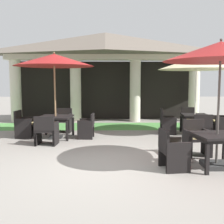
{
  "coord_description": "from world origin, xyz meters",
  "views": [
    {
      "loc": [
        0.06,
        -5.72,
        1.82
      ],
      "look_at": [
        0.22,
        2.64,
        0.92
      ],
      "focal_mm": 43.73,
      "sensor_mm": 36.0,
      "label": 1
    }
  ],
  "objects_px": {
    "patio_umbrella_mid_right": "(54,60)",
    "patio_chair_mid_right_south": "(46,131)",
    "patio_umbrella_mid_left": "(196,64)",
    "patio_chair_mid_right_east": "(87,126)",
    "patio_chair_near_foreground_west": "(172,151)",
    "patio_chair_mid_right_west": "(25,125)",
    "patio_chair_near_foreground_north": "(196,139)",
    "patio_chair_mid_left_west": "(167,122)",
    "patio_table_mid_right": "(56,119)",
    "patio_table_near_foreground": "(217,139)",
    "patio_chair_mid_left_north": "(189,120)",
    "patio_table_mid_left": "(195,117)",
    "patio_umbrella_near_foreground": "(221,53)",
    "patio_chair_mid_left_east": "(222,123)",
    "patio_chair_mid_right_north": "(63,121)",
    "patio_chair_mid_left_south": "(201,128)"
  },
  "relations": [
    {
      "from": "patio_table_near_foreground",
      "to": "patio_chair_mid_left_east",
      "type": "height_order",
      "value": "patio_chair_mid_left_east"
    },
    {
      "from": "patio_table_mid_left",
      "to": "patio_umbrella_mid_left",
      "type": "height_order",
      "value": "patio_umbrella_mid_left"
    },
    {
      "from": "patio_umbrella_mid_left",
      "to": "patio_chair_mid_right_south",
      "type": "xyz_separation_m",
      "value": [
        -4.89,
        -1.62,
        -2.07
      ]
    },
    {
      "from": "patio_chair_mid_right_south",
      "to": "patio_chair_mid_right_east",
      "type": "distance_m",
      "value": 1.48
    },
    {
      "from": "patio_chair_near_foreground_west",
      "to": "patio_chair_mid_right_west",
      "type": "height_order",
      "value": "patio_chair_mid_right_west"
    },
    {
      "from": "patio_table_near_foreground",
      "to": "patio_umbrella_mid_right",
      "type": "distance_m",
      "value": 5.54
    },
    {
      "from": "patio_chair_near_foreground_north",
      "to": "patio_table_mid_left",
      "type": "distance_m",
      "value": 3.0
    },
    {
      "from": "patio_umbrella_mid_left",
      "to": "patio_chair_mid_right_east",
      "type": "bearing_deg",
      "value": -170.22
    },
    {
      "from": "patio_table_mid_right",
      "to": "patio_chair_mid_right_east",
      "type": "bearing_deg",
      "value": -4.23
    },
    {
      "from": "patio_umbrella_mid_right",
      "to": "patio_chair_mid_right_south",
      "type": "relative_size",
      "value": 3.23
    },
    {
      "from": "patio_chair_mid_left_east",
      "to": "patio_umbrella_mid_right",
      "type": "height_order",
      "value": "patio_umbrella_mid_right"
    },
    {
      "from": "patio_chair_mid_left_north",
      "to": "patio_chair_mid_right_east",
      "type": "distance_m",
      "value": 4.19
    },
    {
      "from": "patio_chair_mid_right_south",
      "to": "patio_table_near_foreground",
      "type": "bearing_deg",
      "value": -24.1
    },
    {
      "from": "patio_umbrella_near_foreground",
      "to": "patio_chair_mid_left_north",
      "type": "xyz_separation_m",
      "value": [
        0.85,
        4.81,
        -2.04
      ]
    },
    {
      "from": "patio_umbrella_near_foreground",
      "to": "patio_table_mid_right",
      "type": "distance_m",
      "value": 5.51
    },
    {
      "from": "patio_umbrella_near_foreground",
      "to": "patio_chair_near_foreground_west",
      "type": "xyz_separation_m",
      "value": [
        -0.98,
        -0.11,
        -2.04
      ]
    },
    {
      "from": "patio_umbrella_mid_left",
      "to": "patio_chair_mid_left_south",
      "type": "distance_m",
      "value": 2.31
    },
    {
      "from": "patio_chair_mid_left_south",
      "to": "patio_table_mid_right",
      "type": "bearing_deg",
      "value": -179.31
    },
    {
      "from": "patio_table_mid_right",
      "to": "patio_chair_mid_right_west",
      "type": "height_order",
      "value": "patio_chair_mid_right_west"
    },
    {
      "from": "patio_chair_near_foreground_north",
      "to": "patio_chair_mid_left_west",
      "type": "height_order",
      "value": "patio_chair_mid_left_west"
    },
    {
      "from": "patio_chair_mid_left_south",
      "to": "patio_chair_mid_right_west",
      "type": "xyz_separation_m",
      "value": [
        -5.77,
        0.47,
        0.03
      ]
    },
    {
      "from": "patio_chair_mid_left_north",
      "to": "patio_chair_mid_left_east",
      "type": "bearing_deg",
      "value": 134.95
    },
    {
      "from": "patio_umbrella_near_foreground",
      "to": "patio_chair_mid_left_east",
      "type": "bearing_deg",
      "value": 65.34
    },
    {
      "from": "patio_umbrella_mid_left",
      "to": "patio_chair_mid_left_west",
      "type": "relative_size",
      "value": 3.1
    },
    {
      "from": "patio_table_mid_right",
      "to": "patio_table_mid_left",
      "type": "bearing_deg",
      "value": 6.8
    },
    {
      "from": "patio_chair_near_foreground_west",
      "to": "patio_chair_near_foreground_north",
      "type": "bearing_deg",
      "value": 134.99
    },
    {
      "from": "patio_chair_near_foreground_west",
      "to": "patio_table_mid_left",
      "type": "height_order",
      "value": "patio_chair_near_foreground_west"
    },
    {
      "from": "patio_chair_near_foreground_west",
      "to": "patio_chair_mid_right_west",
      "type": "xyz_separation_m",
      "value": [
        -4.12,
        3.46,
        0.02
      ]
    },
    {
      "from": "patio_umbrella_mid_right",
      "to": "patio_umbrella_near_foreground",
      "type": "bearing_deg",
      "value": -38.89
    },
    {
      "from": "patio_table_mid_left",
      "to": "patio_umbrella_mid_right",
      "type": "xyz_separation_m",
      "value": [
        -4.82,
        -0.57,
        1.93
      ]
    },
    {
      "from": "patio_table_mid_left",
      "to": "patio_chair_mid_left_south",
      "type": "height_order",
      "value": "patio_chair_mid_left_south"
    },
    {
      "from": "patio_chair_mid_right_west",
      "to": "patio_chair_mid_right_north",
      "type": "distance_m",
      "value": 1.48
    },
    {
      "from": "patio_chair_mid_left_west",
      "to": "patio_chair_mid_right_north",
      "type": "height_order",
      "value": "patio_chair_mid_left_west"
    },
    {
      "from": "patio_umbrella_mid_right",
      "to": "patio_chair_mid_right_south",
      "type": "distance_m",
      "value": 2.36
    },
    {
      "from": "patio_chair_mid_left_east",
      "to": "patio_chair_mid_right_west",
      "type": "bearing_deg",
      "value": 98.8
    },
    {
      "from": "patio_umbrella_mid_right",
      "to": "patio_chair_mid_right_south",
      "type": "height_order",
      "value": "patio_umbrella_mid_right"
    },
    {
      "from": "patio_chair_mid_left_west",
      "to": "patio_table_near_foreground",
      "type": "bearing_deg",
      "value": 8.36
    },
    {
      "from": "patio_chair_near_foreground_west",
      "to": "patio_umbrella_mid_right",
      "type": "relative_size",
      "value": 0.3
    },
    {
      "from": "patio_umbrella_mid_left",
      "to": "patio_umbrella_mid_right",
      "type": "relative_size",
      "value": 0.99
    },
    {
      "from": "patio_chair_near_foreground_west",
      "to": "patio_table_mid_left",
      "type": "xyz_separation_m",
      "value": [
        1.75,
        3.96,
        0.21
      ]
    },
    {
      "from": "patio_umbrella_near_foreground",
      "to": "patio_chair_mid_right_south",
      "type": "relative_size",
      "value": 3.14
    },
    {
      "from": "patio_table_mid_left",
      "to": "patio_chair_mid_left_east",
      "type": "height_order",
      "value": "patio_chair_mid_left_east"
    },
    {
      "from": "patio_chair_mid_left_west",
      "to": "patio_table_mid_right",
      "type": "bearing_deg",
      "value": -74.81
    },
    {
      "from": "patio_chair_near_foreground_west",
      "to": "patio_chair_near_foreground_north",
      "type": "relative_size",
      "value": 0.95
    },
    {
      "from": "patio_chair_near_foreground_north",
      "to": "patio_chair_mid_left_north",
      "type": "height_order",
      "value": "patio_chair_near_foreground_north"
    },
    {
      "from": "patio_umbrella_mid_left",
      "to": "patio_chair_mid_right_west",
      "type": "relative_size",
      "value": 3.08
    },
    {
      "from": "patio_chair_near_foreground_north",
      "to": "patio_chair_mid_right_south",
      "type": "height_order",
      "value": "patio_chair_near_foreground_north"
    },
    {
      "from": "patio_umbrella_mid_left",
      "to": "patio_chair_mid_left_west",
      "type": "bearing_deg",
      "value": 174.61
    },
    {
      "from": "patio_table_near_foreground",
      "to": "patio_umbrella_near_foreground",
      "type": "height_order",
      "value": "patio_umbrella_near_foreground"
    },
    {
      "from": "patio_chair_near_foreground_north",
      "to": "patio_umbrella_mid_left",
      "type": "xyz_separation_m",
      "value": [
        0.88,
        2.86,
        2.06
      ]
    }
  ]
}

